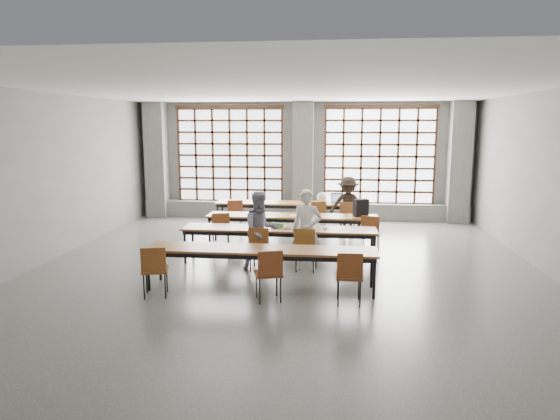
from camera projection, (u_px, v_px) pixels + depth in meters
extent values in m
plane|color=#51514E|center=(286.00, 268.00, 10.00)|extent=(11.00, 11.00, 0.00)
plane|color=silver|center=(286.00, 89.00, 9.41)|extent=(11.00, 11.00, 0.00)
plane|color=#5E5E5C|center=(304.00, 161.00, 15.09)|extent=(10.00, 0.00, 10.00)
plane|color=#5E5E5C|center=(225.00, 252.00, 4.32)|extent=(10.00, 0.00, 10.00)
plane|color=#5E5E5C|center=(44.00, 178.00, 10.24)|extent=(0.00, 11.00, 11.00)
plane|color=#5E5E5C|center=(556.00, 184.00, 9.17)|extent=(0.00, 11.00, 11.00)
cube|color=#555552|center=(157.00, 160.00, 15.30)|extent=(0.60, 0.55, 3.50)
cube|color=#555552|center=(303.00, 161.00, 14.82)|extent=(0.60, 0.55, 3.50)
cube|color=#555552|center=(459.00, 163.00, 14.34)|extent=(0.60, 0.55, 3.50)
cube|color=white|center=(230.00, 155.00, 15.29)|extent=(3.20, 0.02, 2.80)
cube|color=black|center=(230.00, 155.00, 15.21)|extent=(3.20, 0.05, 2.80)
cube|color=black|center=(231.00, 202.00, 15.46)|extent=(3.32, 0.07, 0.10)
cube|color=black|center=(229.00, 107.00, 14.96)|extent=(3.32, 0.07, 0.10)
cube|color=white|center=(379.00, 156.00, 14.81)|extent=(3.20, 0.02, 2.80)
cube|color=black|center=(379.00, 156.00, 14.73)|extent=(3.20, 0.05, 2.80)
cube|color=black|center=(378.00, 205.00, 14.98)|extent=(3.32, 0.07, 0.10)
cube|color=black|center=(381.00, 106.00, 14.48)|extent=(3.32, 0.07, 0.10)
cube|color=#555552|center=(303.00, 211.00, 15.15)|extent=(9.80, 0.35, 0.50)
cube|color=brown|center=(289.00, 203.00, 13.65)|extent=(4.00, 0.70, 0.04)
cube|color=black|center=(289.00, 205.00, 13.66)|extent=(3.90, 0.64, 0.08)
cylinder|color=black|center=(218.00, 217.00, 13.63)|extent=(0.05, 0.05, 0.69)
cylinder|color=black|center=(222.00, 213.00, 14.20)|extent=(0.05, 0.05, 0.69)
cylinder|color=black|center=(360.00, 220.00, 13.22)|extent=(0.05, 0.05, 0.69)
cylinder|color=black|center=(359.00, 216.00, 13.79)|extent=(0.05, 0.05, 0.69)
cube|color=brown|center=(292.00, 216.00, 11.73)|extent=(4.00, 0.70, 0.04)
cube|color=black|center=(292.00, 218.00, 11.74)|extent=(3.90, 0.64, 0.08)
cylinder|color=black|center=(210.00, 232.00, 11.71)|extent=(0.05, 0.05, 0.69)
cylinder|color=black|center=(215.00, 227.00, 12.28)|extent=(0.05, 0.05, 0.69)
cylinder|color=black|center=(375.00, 236.00, 11.30)|extent=(0.05, 0.05, 0.69)
cylinder|color=black|center=(373.00, 230.00, 11.87)|extent=(0.05, 0.05, 0.69)
cube|color=brown|center=(279.00, 229.00, 10.29)|extent=(4.00, 0.70, 0.04)
cube|color=black|center=(279.00, 232.00, 10.30)|extent=(3.90, 0.64, 0.08)
cylinder|color=black|center=(185.00, 247.00, 10.27)|extent=(0.05, 0.05, 0.69)
cylinder|color=black|center=(193.00, 241.00, 10.84)|extent=(0.05, 0.05, 0.69)
cylinder|color=black|center=(374.00, 252.00, 9.86)|extent=(0.05, 0.05, 0.69)
cylinder|color=black|center=(371.00, 245.00, 10.43)|extent=(0.05, 0.05, 0.69)
cube|color=brown|center=(261.00, 249.00, 8.60)|extent=(4.00, 0.70, 0.04)
cube|color=black|center=(261.00, 253.00, 8.61)|extent=(3.90, 0.64, 0.08)
cylinder|color=black|center=(148.00, 271.00, 8.58)|extent=(0.05, 0.05, 0.69)
cylinder|color=black|center=(160.00, 262.00, 9.15)|extent=(0.05, 0.05, 0.69)
cylinder|color=black|center=(374.00, 279.00, 8.17)|extent=(0.05, 0.05, 0.69)
cylinder|color=black|center=(372.00, 269.00, 8.74)|extent=(0.05, 0.05, 0.69)
cube|color=brown|center=(234.00, 215.00, 13.31)|extent=(0.53, 0.53, 0.04)
cube|color=brown|center=(235.00, 208.00, 13.07)|extent=(0.39, 0.15, 0.40)
cylinder|color=black|center=(235.00, 223.00, 13.34)|extent=(0.02, 0.02, 0.45)
cube|color=brown|center=(317.00, 217.00, 13.07)|extent=(0.51, 0.51, 0.04)
cube|color=brown|center=(319.00, 209.00, 12.84)|extent=(0.40, 0.12, 0.40)
cylinder|color=black|center=(317.00, 225.00, 13.11)|extent=(0.02, 0.02, 0.45)
cube|color=brown|center=(348.00, 217.00, 12.98)|extent=(0.45, 0.45, 0.04)
cube|color=brown|center=(348.00, 210.00, 12.75)|extent=(0.40, 0.06, 0.40)
cylinder|color=black|center=(347.00, 226.00, 13.02)|extent=(0.02, 0.02, 0.45)
cube|color=brown|center=(220.00, 230.00, 11.41)|extent=(0.52, 0.52, 0.04)
cube|color=brown|center=(221.00, 222.00, 11.17)|extent=(0.39, 0.14, 0.40)
cylinder|color=black|center=(221.00, 240.00, 11.45)|extent=(0.02, 0.02, 0.45)
cube|color=brown|center=(308.00, 232.00, 11.19)|extent=(0.50, 0.50, 0.04)
cube|color=brown|center=(305.00, 224.00, 10.97)|extent=(0.40, 0.12, 0.40)
cylinder|color=black|center=(308.00, 242.00, 11.23)|extent=(0.02, 0.02, 0.45)
cube|color=brown|center=(371.00, 234.00, 11.04)|extent=(0.49, 0.49, 0.04)
cube|color=brown|center=(370.00, 225.00, 10.82)|extent=(0.40, 0.10, 0.40)
cylinder|color=black|center=(370.00, 243.00, 11.08)|extent=(0.02, 0.02, 0.45)
cube|color=brown|center=(261.00, 247.00, 9.83)|extent=(0.44, 0.44, 0.04)
cube|color=brown|center=(259.00, 238.00, 9.60)|extent=(0.40, 0.05, 0.40)
cylinder|color=black|center=(261.00, 258.00, 9.87)|extent=(0.02, 0.02, 0.45)
cube|color=brown|center=(306.00, 248.00, 9.73)|extent=(0.46, 0.46, 0.04)
cube|color=brown|center=(305.00, 239.00, 9.50)|extent=(0.40, 0.07, 0.40)
cylinder|color=black|center=(306.00, 259.00, 9.77)|extent=(0.02, 0.02, 0.45)
cube|color=brown|center=(155.00, 270.00, 8.29)|extent=(0.51, 0.51, 0.04)
cube|color=brown|center=(153.00, 260.00, 8.05)|extent=(0.40, 0.13, 0.40)
cylinder|color=black|center=(156.00, 283.00, 8.33)|extent=(0.02, 0.02, 0.45)
cube|color=maroon|center=(268.00, 274.00, 8.08)|extent=(0.53, 0.53, 0.04)
cube|color=maroon|center=(270.00, 263.00, 7.85)|extent=(0.39, 0.15, 0.40)
cylinder|color=black|center=(268.00, 287.00, 8.12)|extent=(0.02, 0.02, 0.45)
cube|color=brown|center=(349.00, 276.00, 7.95)|extent=(0.43, 0.43, 0.04)
cube|color=brown|center=(350.00, 266.00, 7.71)|extent=(0.40, 0.04, 0.40)
cylinder|color=black|center=(349.00, 290.00, 7.98)|extent=(0.02, 0.02, 0.45)
imported|color=silver|center=(307.00, 230.00, 9.72)|extent=(0.63, 0.45, 1.61)
imported|color=#181D4A|center=(261.00, 231.00, 9.82)|extent=(0.94, 0.87, 1.55)
imported|color=black|center=(348.00, 205.00, 12.98)|extent=(1.00, 0.61, 1.50)
cube|color=#B5B5BA|center=(306.00, 228.00, 10.28)|extent=(0.39, 0.30, 0.02)
cube|color=black|center=(306.00, 227.00, 10.26)|extent=(0.32, 0.22, 0.00)
cube|color=#B5B5BA|center=(307.00, 221.00, 10.39)|extent=(0.37, 0.11, 0.26)
cube|color=#8FB8F8|center=(307.00, 222.00, 10.38)|extent=(0.31, 0.09, 0.21)
cube|color=#B1B1B6|center=(338.00, 203.00, 13.55)|extent=(0.41, 0.33, 0.02)
cube|color=black|center=(338.00, 202.00, 13.54)|extent=(0.33, 0.24, 0.00)
cube|color=#B1B1B6|center=(337.00, 197.00, 13.67)|extent=(0.37, 0.15, 0.26)
cube|color=#93C4FF|center=(337.00, 198.00, 13.66)|extent=(0.31, 0.12, 0.21)
ellipsoid|color=silver|center=(325.00, 228.00, 10.16)|extent=(0.10, 0.07, 0.04)
cube|color=#378A2D|center=(277.00, 225.00, 10.36)|extent=(0.27, 0.17, 0.09)
cube|color=black|center=(287.00, 229.00, 10.17)|extent=(0.14, 0.10, 0.01)
cube|color=silver|center=(267.00, 214.00, 11.84)|extent=(0.34, 0.27, 0.00)
cube|color=white|center=(279.00, 215.00, 11.71)|extent=(0.32, 0.25, 0.00)
cube|color=white|center=(296.00, 215.00, 11.72)|extent=(0.34, 0.27, 0.00)
cube|color=black|center=(361.00, 208.00, 11.57)|extent=(0.37, 0.31, 0.40)
ellipsoid|color=white|center=(322.00, 197.00, 13.58)|extent=(0.30, 0.26, 0.29)
cube|color=#A52614|center=(155.00, 267.00, 8.28)|extent=(0.21, 0.14, 0.06)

